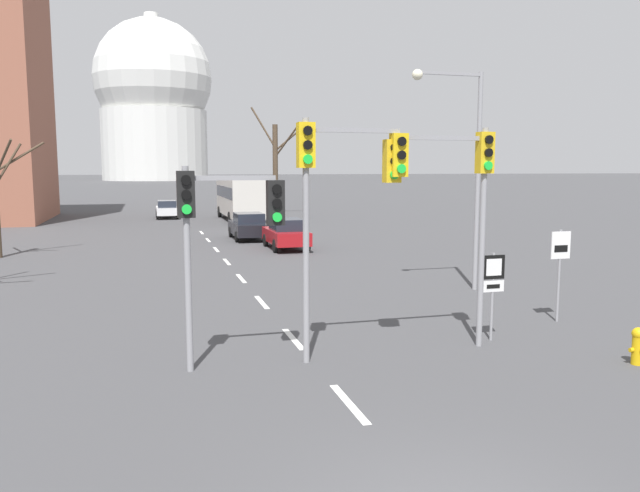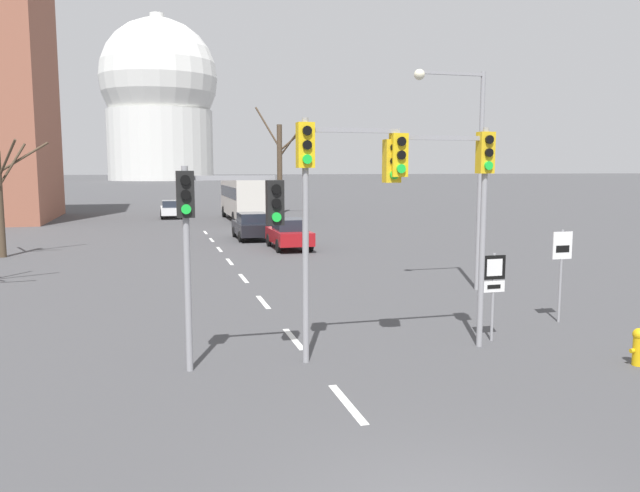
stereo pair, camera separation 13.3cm
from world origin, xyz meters
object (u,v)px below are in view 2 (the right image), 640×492
at_px(traffic_signal_near_left, 219,217).
at_px(city_bus, 243,195).
at_px(sedan_near_right, 289,233).
at_px(fire_hydrant, 639,345).
at_px(street_lamp_right, 467,155).
at_px(route_sign_post, 494,282).
at_px(sedan_mid_centre, 252,226).
at_px(sedan_near_left, 171,209).
at_px(speed_limit_sign, 562,260).
at_px(traffic_signal_near_right, 453,181).
at_px(traffic_signal_centre_tall, 338,178).

height_order(traffic_signal_near_left, city_bus, traffic_signal_near_left).
relative_size(traffic_signal_near_left, city_bus, 0.40).
bearing_deg(sedan_near_right, fire_hydrant, -81.44).
bearing_deg(street_lamp_right, route_sign_post, -111.77).
relative_size(street_lamp_right, sedan_mid_centre, 1.68).
bearing_deg(city_bus, sedan_near_left, 144.78).
bearing_deg(city_bus, fire_hydrant, -85.75).
bearing_deg(street_lamp_right, sedan_near_left, 104.23).
bearing_deg(sedan_near_left, route_sign_post, -81.00).
relative_size(route_sign_post, city_bus, 0.20).
bearing_deg(city_bus, speed_limit_sign, -84.14).
bearing_deg(fire_hydrant, traffic_signal_near_right, 146.94).
height_order(traffic_signal_near_left, traffic_signal_centre_tall, traffic_signal_centre_tall).
relative_size(traffic_signal_near_right, sedan_mid_centre, 1.16).
height_order(speed_limit_sign, sedan_mid_centre, speed_limit_sign).
distance_m(route_sign_post, fire_hydrant, 3.46).
relative_size(traffic_signal_near_right, fire_hydrant, 6.28).
xyz_separation_m(traffic_signal_centre_tall, route_sign_post, (4.16, 0.48, -2.58)).
distance_m(route_sign_post, city_bus, 37.42).
relative_size(fire_hydrant, sedan_near_left, 0.19).
height_order(traffic_signal_near_right, traffic_signal_centre_tall, traffic_signal_centre_tall).
height_order(street_lamp_right, sedan_mid_centre, street_lamp_right).
relative_size(traffic_signal_centre_tall, city_bus, 0.50).
bearing_deg(sedan_mid_centre, traffic_signal_near_left, -100.35).
relative_size(traffic_signal_near_left, traffic_signal_centre_tall, 0.81).
bearing_deg(street_lamp_right, sedan_near_right, 105.67).
relative_size(speed_limit_sign, fire_hydrant, 3.12).
height_order(sedan_near_left, sedan_near_right, sedan_near_right).
bearing_deg(city_bus, traffic_signal_near_right, -90.67).
bearing_deg(traffic_signal_near_left, city_bus, 81.22).
bearing_deg(street_lamp_right, traffic_signal_near_left, -144.87).
relative_size(traffic_signal_near_right, city_bus, 0.48).
bearing_deg(street_lamp_right, fire_hydrant, -92.29).
xyz_separation_m(speed_limit_sign, street_lamp_right, (-0.40, 4.82, 2.97)).
bearing_deg(speed_limit_sign, traffic_signal_near_left, -170.37).
distance_m(fire_hydrant, sedan_near_right, 21.49).
height_order(traffic_signal_near_right, route_sign_post, traffic_signal_near_right).
height_order(route_sign_post, sedan_mid_centre, route_sign_post).
relative_size(sedan_mid_centre, city_bus, 0.42).
bearing_deg(street_lamp_right, city_bus, 96.03).
distance_m(fire_hydrant, street_lamp_right, 9.62).
bearing_deg(sedan_near_right, sedan_mid_centre, 103.42).
distance_m(traffic_signal_centre_tall, route_sign_post, 4.92).
relative_size(route_sign_post, speed_limit_sign, 0.85).
relative_size(fire_hydrant, sedan_mid_centre, 0.19).
bearing_deg(sedan_mid_centre, fire_hydrant, -80.49).
xyz_separation_m(traffic_signal_near_right, speed_limit_sign, (4.16, 1.57, -2.22)).
relative_size(speed_limit_sign, city_bus, 0.24).
height_order(traffic_signal_centre_tall, street_lamp_right, street_lamp_right).
bearing_deg(sedan_near_left, traffic_signal_near_right, -82.89).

